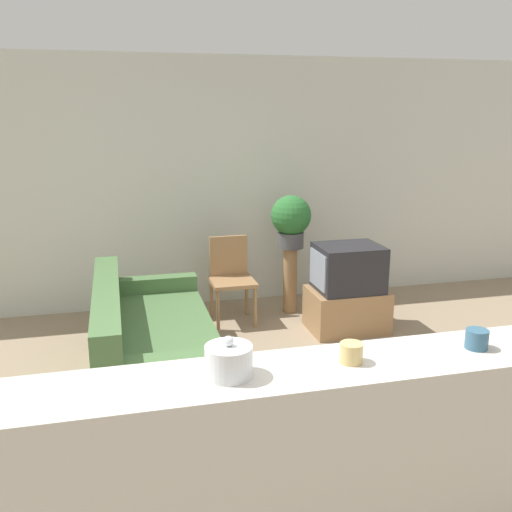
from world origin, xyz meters
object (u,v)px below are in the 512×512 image
potted_plant (291,219)px  decorative_bowl (229,361)px  wooden_chair (231,275)px  television (348,268)px  couch (151,346)px

potted_plant → decorative_bowl: potted_plant is taller
decorative_bowl → wooden_chair: bearing=78.3°
wooden_chair → potted_plant: bearing=7.4°
television → potted_plant: 0.84m
wooden_chair → decorative_bowl: (-0.68, -3.31, 0.60)m
couch → decorative_bowl: decorative_bowl is taller
couch → decorative_bowl: size_ratio=9.55×
potted_plant → decorative_bowl: bearing=-111.7°
couch → wooden_chair: size_ratio=2.29×
television → decorative_bowl: size_ratio=3.03×
couch → wooden_chair: 1.51m
potted_plant → television: bearing=-59.2°
television → wooden_chair: bearing=152.0°
wooden_chair → decorative_bowl: size_ratio=4.18×
television → potted_plant: bearing=120.8°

